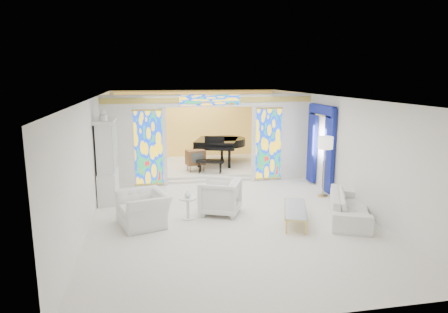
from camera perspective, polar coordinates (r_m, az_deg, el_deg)
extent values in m
plane|color=white|center=(11.85, -0.53, -6.21)|extent=(12.00, 12.00, 0.00)
cube|color=white|center=(11.31, -0.55, 8.44)|extent=(7.00, 12.00, 0.02)
cube|color=silver|center=(17.36, -4.09, 4.49)|extent=(7.00, 0.02, 3.00)
cube|color=silver|center=(5.88, 10.11, -9.59)|extent=(7.00, 0.02, 3.00)
cube|color=silver|center=(11.40, -18.12, 0.30)|extent=(0.02, 12.00, 3.00)
cube|color=silver|center=(12.58, 15.36, 1.45)|extent=(0.02, 12.00, 3.00)
cube|color=silver|center=(13.29, -12.79, 2.09)|extent=(2.00, 0.18, 3.00)
cube|color=silver|center=(14.02, 8.10, 2.74)|extent=(2.00, 0.18, 3.00)
cube|color=silver|center=(13.29, -2.10, 8.01)|extent=(3.00, 0.18, 0.40)
cube|color=silver|center=(13.22, -8.43, 1.33)|extent=(0.12, 0.06, 2.60)
cube|color=silver|center=(13.67, 4.23, 1.76)|extent=(0.12, 0.06, 2.60)
cube|color=silver|center=(13.20, -2.03, 7.34)|extent=(3.24, 0.06, 0.12)
cube|color=gold|center=(13.19, -2.04, 8.08)|extent=(7.00, 0.05, 0.18)
cube|color=gold|center=(13.20, -10.73, 1.24)|extent=(0.90, 0.04, 2.40)
cube|color=gold|center=(13.81, 6.37, 1.81)|extent=(0.90, 0.04, 2.40)
cube|color=gold|center=(13.18, -2.03, 8.07)|extent=(2.00, 0.04, 0.34)
cube|color=white|center=(15.74, -3.20, -1.44)|extent=(6.80, 3.80, 0.18)
cube|color=#F6C855|center=(17.24, -4.04, 4.44)|extent=(6.70, 0.10, 2.90)
cylinder|color=gold|center=(15.31, -2.50, 7.52)|extent=(0.48, 0.48, 0.30)
cube|color=navy|center=(12.60, 14.81, 0.81)|extent=(0.12, 0.55, 2.60)
cube|color=navy|center=(13.77, 12.50, 1.80)|extent=(0.12, 0.55, 2.60)
cube|color=navy|center=(13.03, 13.85, 6.52)|extent=(0.14, 1.70, 0.30)
cube|color=gold|center=(13.05, 13.82, 5.78)|extent=(0.12, 1.50, 0.06)
cube|color=silver|center=(12.18, -16.16, -3.97)|extent=(0.50, 1.40, 0.90)
cube|color=silver|center=(11.94, -16.47, 1.36)|extent=(0.44, 1.30, 1.40)
cube|color=silver|center=(11.92, -15.37, 1.41)|extent=(0.01, 1.20, 1.30)
cube|color=silver|center=(11.84, -16.67, 4.89)|extent=(0.56, 1.46, 0.08)
cylinder|color=white|center=(11.48, -16.87, 5.29)|extent=(0.22, 0.22, 0.16)
sphere|color=white|center=(11.47, -16.92, 6.09)|extent=(0.20, 0.20, 0.20)
imported|color=white|center=(10.01, -11.42, -7.36)|extent=(1.42, 1.52, 0.81)
imported|color=white|center=(10.59, -0.56, -5.75)|extent=(1.32, 1.31, 0.93)
imported|color=white|center=(10.71, 17.52, -6.78)|extent=(1.79, 2.50, 0.68)
cylinder|color=silver|center=(10.20, -5.20, -5.96)|extent=(0.47, 0.47, 0.03)
cylinder|color=silver|center=(10.28, -5.18, -7.43)|extent=(0.08, 0.08, 0.53)
cylinder|color=silver|center=(10.37, -5.15, -8.79)|extent=(0.31, 0.31, 0.03)
imported|color=white|center=(10.16, -5.22, -5.39)|extent=(0.20, 0.20, 0.17)
cube|color=silver|center=(10.14, 10.16, -7.34)|extent=(1.01, 1.73, 0.04)
cube|color=gold|center=(10.15, 10.16, -7.43)|extent=(1.05, 1.77, 0.03)
cube|color=gold|center=(9.45, 8.93, -9.92)|extent=(0.05, 0.05, 0.34)
cube|color=gold|center=(9.47, 11.58, -9.98)|extent=(0.05, 0.05, 0.34)
cube|color=gold|center=(10.94, 8.87, -6.92)|extent=(0.05, 0.05, 0.34)
cube|color=gold|center=(10.96, 11.14, -6.98)|extent=(0.05, 0.05, 0.34)
cylinder|color=gold|center=(12.55, 13.92, -5.46)|extent=(0.41, 0.41, 0.03)
cylinder|color=gold|center=(12.34, 14.10, -1.81)|extent=(0.04, 0.04, 1.67)
cylinder|color=white|center=(12.18, 14.28, 1.92)|extent=(0.59, 0.59, 0.36)
cube|color=black|center=(15.72, -1.03, 1.92)|extent=(2.00, 2.07, 0.30)
cylinder|color=black|center=(16.04, 0.31, 2.12)|extent=(1.95, 1.95, 0.30)
cube|color=black|center=(14.79, -1.59, 1.15)|extent=(1.47, 0.76, 0.11)
cube|color=silver|center=(14.70, -1.65, 1.17)|extent=(1.30, 0.53, 0.03)
cube|color=black|center=(15.11, -1.37, 2.44)|extent=(0.72, 0.27, 0.27)
cube|color=black|center=(14.24, -2.00, -0.67)|extent=(1.03, 0.66, 0.09)
cylinder|color=black|center=(15.19, -3.65, -0.29)|extent=(0.14, 0.14, 0.66)
cylinder|color=black|center=(15.00, 0.77, -0.41)|extent=(0.14, 0.14, 0.66)
cylinder|color=black|center=(16.42, -0.31, 0.62)|extent=(0.14, 0.14, 0.66)
cube|color=brown|center=(14.56, -4.09, -0.12)|extent=(0.74, 0.58, 0.54)
cube|color=#393F3C|center=(14.34, -3.81, -0.16)|extent=(0.42, 0.11, 0.34)
cone|color=brown|center=(14.41, -4.84, -1.82)|extent=(0.05, 0.05, 0.24)
cone|color=brown|center=(14.57, -2.91, -1.64)|extent=(0.05, 0.05, 0.24)
cone|color=brown|center=(14.71, -5.22, -1.55)|extent=(0.05, 0.05, 0.24)
cone|color=brown|center=(14.87, -3.33, -1.38)|extent=(0.05, 0.05, 0.24)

